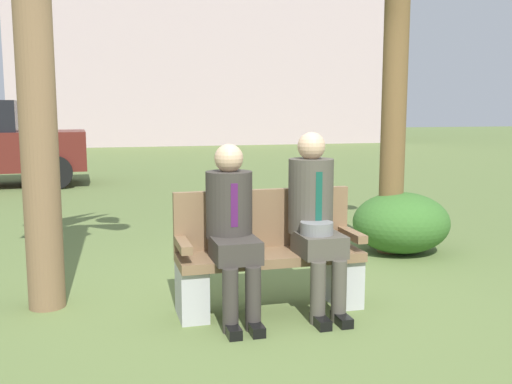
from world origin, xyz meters
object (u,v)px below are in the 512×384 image
Objects in this scene: shrub_near_bench at (401,223)px; building_backdrop at (195,33)px; seated_man_right at (315,213)px; seated_man_left at (232,222)px; park_bench at (268,257)px.

building_backdrop is at bearing 86.21° from shrub_near_bench.
building_backdrop is (2.99, 23.47, 4.26)m from seated_man_right.
seated_man_left is 2.61m from shrub_near_bench.
seated_man_right is 0.08× the size of building_backdrop.
building_backdrop is (3.31, 23.35, 4.60)m from park_bench.
seated_man_right is (0.63, 0.00, 0.04)m from seated_man_left.
shrub_near_bench is at bearing -93.79° from building_backdrop.
seated_man_left is 24.13m from building_backdrop.
building_backdrop reaches higher than shrub_near_bench.
seated_man_right is at bearing -137.08° from shrub_near_bench.
seated_man_left reaches higher than shrub_near_bench.
building_backdrop is (3.62, 23.47, 4.29)m from seated_man_left.
park_bench is 1.10× the size of seated_man_left.
park_bench is at bearing -98.07° from building_backdrop.
park_bench is at bearing 159.63° from seated_man_right.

